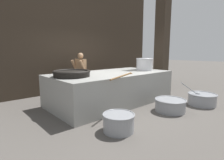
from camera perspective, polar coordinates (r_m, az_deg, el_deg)
ground_plane at (r=5.65m, az=0.00°, el=-7.06°), size 60.00×60.00×0.00m
back_wall at (r=7.41m, az=-12.82°, el=13.91°), size 8.70×0.24×4.45m
support_pillar at (r=7.56m, az=16.11°, el=13.69°), size 0.44×0.44×4.45m
hearth_platform at (r=5.54m, az=0.00°, el=-2.40°), size 3.82×1.92×0.94m
giant_wok_near at (r=4.68m, az=-13.01°, el=2.17°), size 0.97×0.97×0.16m
stock_pot at (r=6.28m, az=10.53°, el=5.18°), size 0.60×0.60×0.42m
stirring_paddle at (r=4.61m, az=3.56°, el=1.42°), size 1.37×0.66×0.04m
cook at (r=6.55m, az=-10.18°, el=2.50°), size 0.40×0.60×1.55m
prep_bowl_vegetables at (r=5.90m, az=27.31°, el=-5.42°), size 0.87×0.87×0.68m
prep_bowl_meat at (r=4.97m, az=18.48°, el=-7.60°), size 0.82×0.82×0.34m
prep_bowl_extra at (r=3.58m, az=2.16°, el=-13.43°), size 0.65×0.65×0.37m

